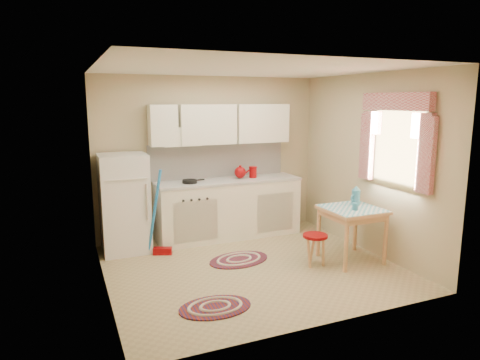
% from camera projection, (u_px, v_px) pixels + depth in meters
% --- Properties ---
extents(room_shell, '(3.64, 3.60, 2.52)m').
position_uv_depth(room_shell, '(255.00, 142.00, 5.54)').
color(room_shell, tan).
rests_on(room_shell, ground).
extents(fridge, '(0.65, 0.60, 1.40)m').
position_uv_depth(fridge, '(124.00, 203.00, 6.02)').
color(fridge, white).
rests_on(fridge, ground).
extents(broom, '(0.30, 0.21, 1.20)m').
position_uv_depth(broom, '(161.00, 213.00, 5.89)').
color(broom, blue).
rests_on(broom, ground).
extents(base_cabinets, '(2.25, 0.60, 0.88)m').
position_uv_depth(base_cabinets, '(229.00, 209.00, 6.72)').
color(base_cabinets, white).
rests_on(base_cabinets, ground).
extents(countertop, '(2.27, 0.62, 0.04)m').
position_uv_depth(countertop, '(228.00, 181.00, 6.64)').
color(countertop, '#BBB8B1').
rests_on(countertop, base_cabinets).
extents(frying_pan, '(0.27, 0.27, 0.05)m').
position_uv_depth(frying_pan, '(190.00, 181.00, 6.34)').
color(frying_pan, black).
rests_on(frying_pan, countertop).
extents(red_kettle, '(0.21, 0.19, 0.20)m').
position_uv_depth(red_kettle, '(240.00, 172.00, 6.69)').
color(red_kettle, '#8A0507').
rests_on(red_kettle, countertop).
extents(red_canister, '(0.12, 0.12, 0.16)m').
position_uv_depth(red_canister, '(253.00, 173.00, 6.78)').
color(red_canister, '#8A0507').
rests_on(red_canister, countertop).
extents(table, '(0.72, 0.72, 0.72)m').
position_uv_depth(table, '(351.00, 235.00, 5.72)').
color(table, '#E0A870').
rests_on(table, ground).
extents(stool, '(0.39, 0.39, 0.42)m').
position_uv_depth(stool, '(315.00, 250.00, 5.56)').
color(stool, '#8A0507').
rests_on(stool, ground).
extents(coffee_pot, '(0.17, 0.15, 0.28)m').
position_uv_depth(coffee_pot, '(356.00, 195.00, 5.79)').
color(coffee_pot, teal).
rests_on(coffee_pot, table).
extents(mug, '(0.09, 0.09, 0.10)m').
position_uv_depth(mug, '(355.00, 207.00, 5.54)').
color(mug, teal).
rests_on(mug, table).
extents(rug_center, '(0.94, 0.71, 0.02)m').
position_uv_depth(rug_center, '(239.00, 260.00, 5.78)').
color(rug_center, maroon).
rests_on(rug_center, ground).
extents(rug_left, '(0.79, 0.54, 0.02)m').
position_uv_depth(rug_left, '(215.00, 307.00, 4.45)').
color(rug_left, maroon).
rests_on(rug_left, ground).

